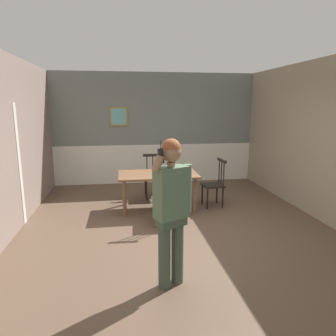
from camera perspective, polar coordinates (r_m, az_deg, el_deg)
The scene contains 8 objects.
ground_plane at distance 5.33m, azimuth 1.65°, elevation -11.13°, with size 7.26×7.26×0.00m, color brown.
room_back_partition at distance 8.21m, azimuth -2.46°, elevation 6.91°, with size 5.38×0.17×2.88m.
room_right_partition at distance 6.04m, azimuth 27.79°, elevation 4.35°, with size 0.13×6.60×2.88m.
dining_table at distance 6.10m, azimuth -1.84°, elevation -1.85°, with size 1.56×0.90×0.73m.
chair_near_window at distance 6.95m, azimuth -2.68°, elevation -1.61°, with size 0.45×0.45×0.97m.
chair_by_doorway at distance 6.39m, azimuth 8.59°, elevation -2.92°, with size 0.43×0.43×0.99m.
chair_at_table_head at distance 5.35m, azimuth -0.73°, elevation -5.83°, with size 0.44×0.44×0.94m.
person_figure at distance 3.44m, azimuth 0.68°, elevation -6.71°, with size 0.48×0.34×1.71m.
Camera 1 is at (-0.89, -4.83, 2.07)m, focal length 32.90 mm.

